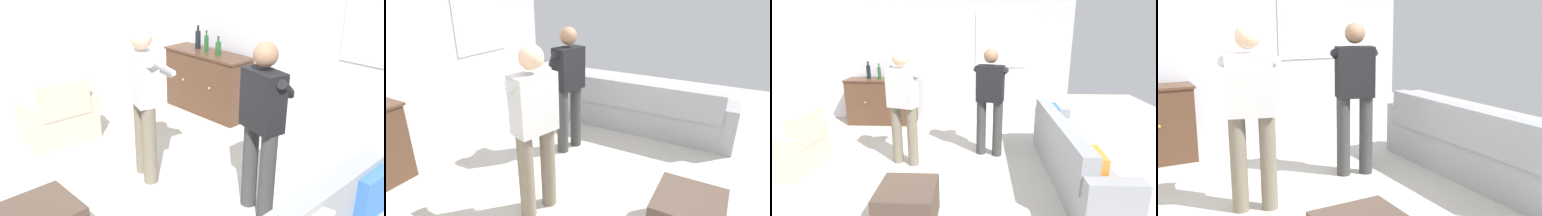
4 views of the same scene
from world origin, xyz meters
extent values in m
plane|color=#B2ADA3|center=(0.00, 0.00, 0.00)|extent=(10.40, 10.40, 0.00)
cube|color=silver|center=(0.00, 2.66, 1.40)|extent=(5.20, 0.12, 2.80)
cube|color=silver|center=(1.17, 2.60, 1.68)|extent=(1.02, 0.02, 1.06)
cube|color=white|center=(1.17, 2.59, 1.68)|extent=(0.94, 0.03, 0.98)
cube|color=gray|center=(1.98, 0.08, 0.21)|extent=(0.55, 2.28, 0.42)
cube|color=gray|center=(1.78, 0.08, 0.63)|extent=(0.18, 2.28, 0.41)
cube|color=gray|center=(1.98, 1.30, 0.32)|extent=(0.55, 0.18, 0.64)
cube|color=gray|center=(1.98, -1.14, 0.32)|extent=(0.55, 0.18, 0.64)
cube|color=#386BB7|center=(1.91, 0.97, 0.60)|extent=(0.17, 0.41, 0.36)
cube|color=beige|center=(1.91, 0.08, 0.60)|extent=(0.19, 0.41, 0.36)
cube|color=orange|center=(1.91, -0.81, 0.60)|extent=(0.16, 0.41, 0.36)
cylinder|color=#6B6051|center=(-0.48, 0.47, 0.44)|extent=(0.15, 0.15, 0.88)
cylinder|color=#6B6051|center=(-0.23, 0.39, 0.44)|extent=(0.15, 0.15, 0.88)
cube|color=#B7B7B7|center=(-0.36, 0.43, 1.16)|extent=(0.45, 0.33, 0.55)
sphere|color=#D8AD8C|center=(-0.36, 0.43, 1.57)|extent=(0.22, 0.22, 0.22)
cylinder|color=#B7B7B7|center=(-0.42, 0.62, 1.27)|extent=(0.40, 0.33, 0.29)
cylinder|color=#B7B7B7|center=(-0.20, 0.55, 1.27)|extent=(0.22, 0.44, 0.29)
cube|color=white|center=(-0.26, 0.74, 1.18)|extent=(0.16, 0.08, 0.04)
cylinder|color=#383838|center=(0.77, 0.84, 0.44)|extent=(0.15, 0.15, 0.88)
cylinder|color=#383838|center=(1.02, 0.78, 0.44)|extent=(0.15, 0.15, 0.88)
cube|color=black|center=(0.90, 0.81, 1.16)|extent=(0.44, 0.31, 0.55)
sphere|color=#8C664C|center=(0.90, 0.81, 1.57)|extent=(0.22, 0.22, 0.22)
cylinder|color=black|center=(0.82, 1.00, 1.27)|extent=(0.39, 0.35, 0.29)
cylinder|color=black|center=(1.05, 0.94, 1.27)|extent=(0.25, 0.44, 0.29)
cube|color=white|center=(0.97, 1.12, 1.18)|extent=(0.16, 0.07, 0.04)
camera|label=1|loc=(3.05, -2.07, 2.48)|focal=40.00mm
camera|label=2|loc=(-2.35, -1.12, 2.10)|focal=28.00mm
camera|label=3|loc=(0.70, -3.64, 2.02)|focal=28.00mm
camera|label=4|loc=(-1.35, -3.20, 1.71)|focal=40.00mm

